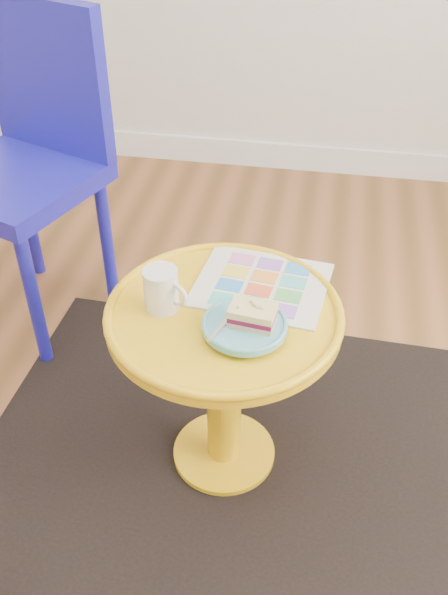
% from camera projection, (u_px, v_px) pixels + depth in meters
% --- Properties ---
extents(floor, '(4.00, 4.00, 0.00)m').
position_uv_depth(floor, '(25.00, 531.00, 1.61)').
color(floor, brown).
rests_on(floor, ground).
extents(rug, '(1.34, 1.15, 0.01)m').
position_uv_depth(rug, '(224.00, 454.00, 1.78)').
color(rug, black).
rests_on(rug, ground).
extents(side_table, '(0.53, 0.53, 0.50)m').
position_uv_depth(side_table, '(224.00, 358.00, 1.56)').
color(side_table, gold).
rests_on(side_table, ground).
extents(chair, '(0.55, 0.55, 0.97)m').
position_uv_depth(chair, '(29.00, 152.00, 1.97)').
color(chair, '#1B1AAA').
rests_on(chair, ground).
extents(newspaper, '(0.33, 0.29, 0.01)m').
position_uv_depth(newspaper, '(262.00, 285.00, 1.55)').
color(newspaper, silver).
rests_on(newspaper, side_table).
extents(mug, '(0.11, 0.08, 0.10)m').
position_uv_depth(mug, '(162.00, 289.00, 1.45)').
color(mug, silver).
rests_on(mug, side_table).
extents(plate, '(0.18, 0.18, 0.02)m').
position_uv_depth(plate, '(245.00, 326.00, 1.41)').
color(plate, '#5BAFC0').
rests_on(plate, newspaper).
extents(cake_slice, '(0.10, 0.08, 0.04)m').
position_uv_depth(cake_slice, '(253.00, 315.00, 1.39)').
color(cake_slice, '#D3BC8C').
rests_on(cake_slice, plate).
extents(fork, '(0.06, 0.14, 0.00)m').
position_uv_depth(fork, '(227.00, 319.00, 1.41)').
color(fork, silver).
rests_on(fork, plate).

